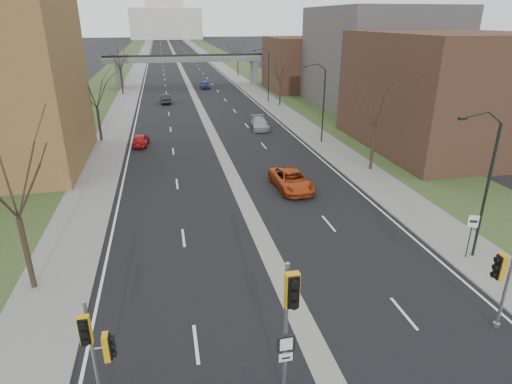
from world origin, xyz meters
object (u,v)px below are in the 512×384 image
object	(u,v)px
car_right_near	(291,180)
signal_pole_median	(289,313)
signal_pole_left	(96,345)
car_right_mid	(260,123)
speed_limit_sign	(471,229)
car_right_far	(205,85)
car_left_near	(141,140)
car_left_far	(165,99)
signal_pole_right	(512,262)

from	to	relation	value
car_right_near	signal_pole_median	bearing A→B (deg)	-109.78
signal_pole_left	car_right_mid	bearing A→B (deg)	70.71
signal_pole_left	car_right_mid	distance (m)	43.47
speed_limit_sign	car_right_near	distance (m)	14.79
signal_pole_median	car_right_far	size ratio (longest dim) A/B	1.29
signal_pole_median	car_right_mid	bearing A→B (deg)	77.80
car_left_near	speed_limit_sign	bearing A→B (deg)	129.09
speed_limit_sign	car_right_mid	distance (m)	34.42
car_left_far	car_right_near	bearing A→B (deg)	99.38
signal_pole_right	car_left_far	world-z (taller)	signal_pole_right
signal_pole_left	car_right_near	world-z (taller)	signal_pole_left
speed_limit_sign	car_right_near	xyz separation A→B (m)	(-6.94, 13.00, -1.19)
car_right_near	car_right_mid	size ratio (longest dim) A/B	1.14
car_right_near	car_right_far	xyz separation A→B (m)	(-1.45, 57.25, -0.03)
car_right_far	signal_pole_left	bearing A→B (deg)	-97.65
signal_pole_left	signal_pole_median	world-z (taller)	signal_pole_median
signal_pole_median	car_left_far	bearing A→B (deg)	92.02
car_left_far	car_right_far	xyz separation A→B (m)	(8.18, 15.08, 0.02)
car_right_near	car_left_near	bearing A→B (deg)	125.42
signal_pole_left	signal_pole_right	world-z (taller)	signal_pole_right
speed_limit_sign	car_left_far	size ratio (longest dim) A/B	0.60
car_left_far	car_right_mid	size ratio (longest dim) A/B	0.91
signal_pole_left	car_right_far	size ratio (longest dim) A/B	1.06
car_left_far	signal_pole_left	bearing A→B (deg)	83.66
car_right_far	signal_pole_median	bearing A→B (deg)	-92.89
signal_pole_median	car_right_mid	world-z (taller)	signal_pole_median
car_left_near	car_right_near	size ratio (longest dim) A/B	0.70
signal_pole_median	car_right_near	size ratio (longest dim) A/B	1.01
signal_pole_left	car_right_far	world-z (taller)	signal_pole_left
speed_limit_sign	car_left_far	distance (m)	57.62
signal_pole_right	car_left_near	world-z (taller)	signal_pole_right
speed_limit_sign	car_left_far	world-z (taller)	speed_limit_sign
car_left_near	car_left_far	size ratio (longest dim) A/B	0.89
signal_pole_left	car_left_near	xyz separation A→B (m)	(-0.05, 36.03, -2.43)
car_left_near	car_right_far	bearing A→B (deg)	-100.36
signal_pole_right	car_left_far	distance (m)	62.62
signal_pole_median	speed_limit_sign	xyz separation A→B (m)	(13.24, 7.67, -2.05)
signal_pole_median	signal_pole_right	bearing A→B (deg)	8.92
car_right_far	car_right_near	bearing A→B (deg)	-87.87
signal_pole_left	car_right_near	xyz separation A→B (m)	(12.73, 19.81, -2.32)
car_right_mid	signal_pole_right	bearing A→B (deg)	-81.93
signal_pole_left	car_right_mid	xyz separation A→B (m)	(14.68, 40.84, -2.39)
signal_pole_median	car_right_near	xyz separation A→B (m)	(6.30, 20.68, -3.24)
car_left_near	signal_pole_right	bearing A→B (deg)	120.85
signal_pole_median	speed_limit_sign	size ratio (longest dim) A/B	2.13
speed_limit_sign	signal_pole_right	bearing A→B (deg)	-95.44
car_right_near	car_right_mid	distance (m)	21.12
car_left_far	car_right_near	world-z (taller)	car_right_near
car_left_far	car_right_far	distance (m)	17.16
car_left_near	car_left_far	xyz separation A→B (m)	(3.15, 25.96, 0.06)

